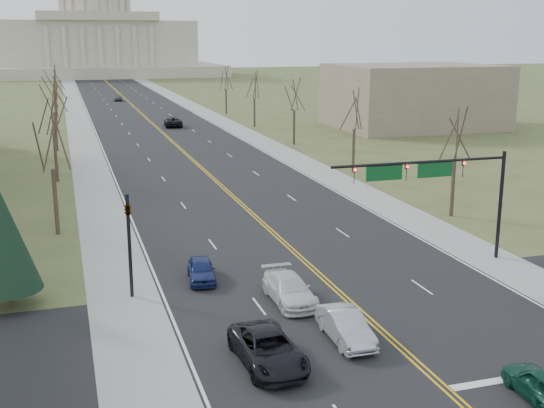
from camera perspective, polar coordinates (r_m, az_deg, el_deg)
ground at (r=31.18m, az=13.40°, el=-14.01°), size 600.00×600.00×0.00m
road at (r=135.09m, az=-10.90°, el=7.48°), size 20.00×380.00×0.01m
cross_road at (r=35.92m, az=8.52°, el=-9.89°), size 120.00×14.00×0.01m
sidewalk_left at (r=134.32m, az=-16.03°, el=7.16°), size 4.00×380.00×0.03m
sidewalk_right at (r=136.90m, az=-5.87°, el=7.74°), size 4.00×380.00×0.03m
center_line at (r=135.09m, az=-10.90°, el=7.48°), size 0.42×380.00×0.01m
edge_line_left at (r=134.38m, az=-15.09°, el=7.22°), size 0.15×380.00×0.01m
edge_line_right at (r=136.49m, az=-6.78°, el=7.70°), size 0.15×380.00×0.01m
capitol at (r=273.83m, az=-14.45°, el=13.37°), size 90.00×60.00×50.00m
signal_mast at (r=43.93m, az=13.38°, el=2.15°), size 12.12×0.44×7.20m
signal_left at (r=38.65m, az=-11.88°, el=-2.47°), size 0.32×0.36×6.00m
tree_r_0 at (r=56.79m, az=15.14°, el=5.44°), size 3.74×3.74×8.50m
tree_l_0 at (r=52.07m, az=-18.01°, el=4.95°), size 3.96×3.96×9.00m
tree_r_1 at (r=74.34m, az=6.93°, el=7.69°), size 3.74×3.74×8.50m
tree_l_1 at (r=71.92m, az=-17.89°, el=7.24°), size 3.96×3.96×9.00m
tree_r_2 at (r=92.88m, az=1.88°, el=8.99°), size 3.74×3.74×8.50m
tree_l_2 at (r=91.84m, az=-17.83°, el=8.54°), size 3.96×3.96×9.00m
tree_r_3 at (r=111.93m, az=-1.49°, el=9.82°), size 3.74×3.74×8.50m
tree_l_3 at (r=111.78m, az=-17.78°, el=9.37°), size 3.96×3.96×9.00m
tree_r_4 at (r=131.26m, az=-3.89°, el=10.38°), size 3.74×3.74×8.50m
tree_l_4 at (r=131.74m, az=-17.75°, el=9.95°), size 3.96×3.96×9.00m
conifer_l at (r=39.15m, az=-21.47°, el=-2.90°), size 3.64×3.64×6.50m
bldg_right_mass at (r=113.90m, az=11.74°, el=8.83°), size 25.00×20.00×10.00m
car_nb_inner_lead at (r=30.38m, az=21.81°, el=-13.91°), size 2.01×4.31×1.43m
car_sb_inner_lead at (r=33.64m, az=6.17°, el=-10.12°), size 1.64×4.52×1.48m
car_sb_outer_lead at (r=31.18m, az=-0.34°, el=-12.03°), size 2.74×5.54×1.51m
car_sb_inner_second at (r=38.05m, az=1.46°, el=-7.14°), size 2.10×5.10×1.48m
car_sb_outer_second at (r=41.52m, az=-5.95°, el=-5.50°), size 2.02×4.06×1.33m
car_far_nb at (r=113.61m, az=-8.28°, el=6.84°), size 3.21×6.10×1.63m
car_far_sb at (r=162.39m, az=-12.76°, el=8.68°), size 2.04×4.49×1.49m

